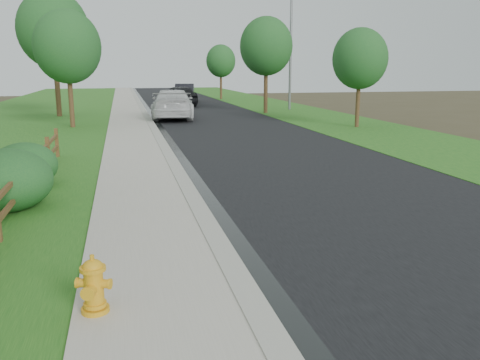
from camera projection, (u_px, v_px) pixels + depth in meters
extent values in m
cube|color=black|center=(198.00, 110.00, 39.70)|extent=(8.00, 90.00, 0.02)
cube|color=#9C9A8E|center=(143.00, 110.00, 38.76)|extent=(0.40, 90.00, 0.12)
cube|color=black|center=(148.00, 111.00, 38.85)|extent=(0.50, 90.00, 0.00)
cube|color=#A7A191|center=(126.00, 111.00, 38.48)|extent=(2.20, 90.00, 0.10)
cube|color=#185017|center=(100.00, 112.00, 38.06)|extent=(1.60, 90.00, 0.06)
cube|color=#185017|center=(26.00, 113.00, 36.92)|extent=(9.00, 90.00, 0.04)
cube|color=#185017|center=(282.00, 108.00, 41.23)|extent=(6.00, 90.00, 0.04)
cube|color=#4E381A|center=(20.00, 188.00, 11.72)|extent=(0.12, 0.12, 1.10)
cube|color=#4E381A|center=(37.00, 168.00, 14.00)|extent=(0.12, 0.12, 1.10)
cube|color=#4E381A|center=(48.00, 154.00, 16.28)|extent=(0.12, 0.12, 1.10)
cube|color=#4E381A|center=(57.00, 143.00, 18.57)|extent=(0.12, 0.12, 1.10)
cube|color=#4E381A|center=(10.00, 205.00, 10.60)|extent=(0.08, 2.35, 0.10)
cube|color=#4E381A|center=(8.00, 187.00, 10.51)|extent=(0.08, 2.35, 0.10)
cube|color=#4E381A|center=(30.00, 181.00, 12.88)|extent=(0.08, 2.35, 0.10)
cube|color=#4E381A|center=(28.00, 165.00, 12.80)|extent=(0.08, 2.35, 0.10)
cube|color=#4E381A|center=(43.00, 164.00, 15.17)|extent=(0.08, 2.35, 0.10)
cube|color=#4E381A|center=(42.00, 151.00, 15.08)|extent=(0.08, 2.35, 0.10)
cube|color=#4E381A|center=(53.00, 151.00, 17.45)|extent=(0.08, 2.35, 0.10)
cube|color=#4E381A|center=(52.00, 140.00, 17.36)|extent=(0.08, 2.35, 0.10)
cylinder|color=gold|center=(95.00, 309.00, 6.72)|extent=(0.37, 0.37, 0.07)
cylinder|color=gold|center=(94.00, 289.00, 6.66)|extent=(0.25, 0.25, 0.56)
cylinder|color=gold|center=(95.00, 304.00, 6.70)|extent=(0.30, 0.30, 0.05)
cylinder|color=gold|center=(93.00, 269.00, 6.60)|extent=(0.34, 0.34, 0.05)
ellipsoid|color=gold|center=(93.00, 267.00, 6.59)|extent=(0.27, 0.27, 0.20)
cylinder|color=gold|center=(92.00, 258.00, 6.56)|extent=(0.06, 0.06, 0.08)
cylinder|color=gold|center=(89.00, 292.00, 6.49)|extent=(0.19, 0.17, 0.16)
cylinder|color=gold|center=(80.00, 283.00, 6.65)|extent=(0.17, 0.17, 0.13)
cylinder|color=gold|center=(107.00, 284.00, 6.63)|extent=(0.17, 0.17, 0.13)
imported|color=silver|center=(173.00, 104.00, 32.71)|extent=(3.30, 6.69, 1.87)
imported|color=black|center=(179.00, 96.00, 43.64)|extent=(2.92, 5.46, 1.77)
imported|color=black|center=(185.00, 93.00, 49.31)|extent=(2.61, 5.39, 1.70)
cylinder|color=slate|center=(291.00, 47.00, 38.88)|extent=(0.19, 0.19, 9.55)
ellipsoid|color=brown|center=(9.00, 193.00, 11.87)|extent=(1.23, 0.95, 0.78)
ellipsoid|color=#1A4922|center=(6.00, 180.00, 11.65)|extent=(2.51, 2.51, 1.46)
ellipsoid|color=#1A4922|center=(25.00, 165.00, 13.94)|extent=(1.88, 1.88, 1.26)
cylinder|color=#3E2419|center=(71.00, 93.00, 27.67)|extent=(0.26, 0.26, 3.81)
ellipsoid|color=#1A4922|center=(67.00, 47.00, 27.14)|extent=(3.56, 3.56, 3.92)
cylinder|color=#3E2419|center=(358.00, 98.00, 27.88)|extent=(0.22, 0.22, 3.27)
ellipsoid|color=#1A4922|center=(360.00, 59.00, 27.42)|extent=(2.99, 2.99, 3.29)
cylinder|color=#3E2419|center=(57.00, 79.00, 33.84)|extent=(0.34, 0.34, 4.97)
ellipsoid|color=#1A4922|center=(53.00, 30.00, 33.15)|extent=(4.59, 4.59, 5.05)
cylinder|color=#3E2419|center=(266.00, 84.00, 36.57)|extent=(0.28, 0.28, 4.15)
ellipsoid|color=#1A4922|center=(266.00, 46.00, 35.99)|extent=(3.75, 3.75, 4.13)
cylinder|color=#3E2419|center=(221.00, 83.00, 52.97)|extent=(0.24, 0.24, 3.44)
ellipsoid|color=#1A4922|center=(221.00, 61.00, 52.49)|extent=(3.04, 3.04, 3.34)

